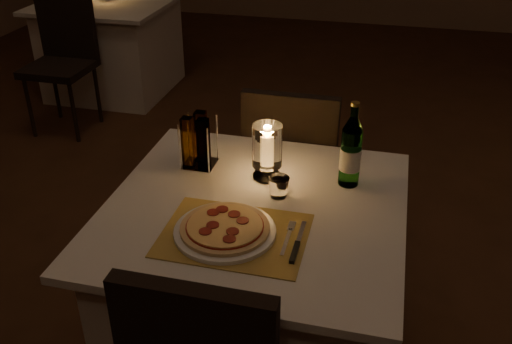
% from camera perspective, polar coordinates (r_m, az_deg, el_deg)
% --- Properties ---
extents(floor, '(8.00, 10.00, 0.02)m').
position_cam_1_polar(floor, '(2.51, 6.38, -16.50)').
color(floor, '#492917').
rests_on(floor, ground).
extents(main_table, '(1.00, 1.00, 0.74)m').
position_cam_1_polar(main_table, '(2.15, -0.13, -11.59)').
color(main_table, silver).
rests_on(main_table, ground).
extents(chair_far, '(0.42, 0.42, 0.90)m').
position_cam_1_polar(chair_far, '(2.62, 3.66, 1.42)').
color(chair_far, black).
rests_on(chair_far, ground).
extents(placemat, '(0.45, 0.34, 0.00)m').
position_cam_1_polar(placemat, '(1.79, -2.18, -6.32)').
color(placemat, '#B18D3D').
rests_on(placemat, main_table).
extents(plate, '(0.32, 0.32, 0.01)m').
position_cam_1_polar(plate, '(1.79, -3.12, -5.94)').
color(plate, white).
rests_on(plate, placemat).
extents(pizza, '(0.28, 0.28, 0.02)m').
position_cam_1_polar(pizza, '(1.78, -3.14, -5.51)').
color(pizza, '#D8B77F').
rests_on(pizza, plate).
extents(fork, '(0.02, 0.18, 0.00)m').
position_cam_1_polar(fork, '(1.78, 3.26, -6.34)').
color(fork, silver).
rests_on(fork, placemat).
extents(knife, '(0.02, 0.22, 0.01)m').
position_cam_1_polar(knife, '(1.72, 4.02, -7.58)').
color(knife, black).
rests_on(knife, placemat).
extents(tumbler, '(0.07, 0.07, 0.07)m').
position_cam_1_polar(tumbler, '(1.96, 2.27, -1.53)').
color(tumbler, white).
rests_on(tumbler, main_table).
extents(water_bottle, '(0.08, 0.08, 0.31)m').
position_cam_1_polar(water_bottle, '(2.01, 9.46, 1.96)').
color(water_bottle, '#539651').
rests_on(water_bottle, main_table).
extents(hurricane_candle, '(0.11, 0.11, 0.21)m').
position_cam_1_polar(hurricane_candle, '(2.03, 1.12, 2.46)').
color(hurricane_candle, white).
rests_on(hurricane_candle, main_table).
extents(cruet_caddy, '(0.12, 0.12, 0.21)m').
position_cam_1_polar(cruet_caddy, '(2.13, -5.84, 2.90)').
color(cruet_caddy, white).
rests_on(cruet_caddy, main_table).
extents(neighbor_table_left, '(1.00, 1.00, 0.74)m').
position_cam_1_polar(neighbor_table_left, '(4.91, -14.14, 12.09)').
color(neighbor_table_left, silver).
rests_on(neighbor_table_left, ground).
extents(neighbor_chair_la, '(0.42, 0.42, 0.90)m').
position_cam_1_polar(neighbor_chair_la, '(4.27, -18.73, 11.29)').
color(neighbor_chair_la, black).
rests_on(neighbor_chair_la, ground).
extents(neighbor_chair_lb, '(0.42, 0.42, 0.90)m').
position_cam_1_polar(neighbor_chair_lb, '(5.48, -10.95, 16.15)').
color(neighbor_chair_lb, black).
rests_on(neighbor_chair_lb, ground).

